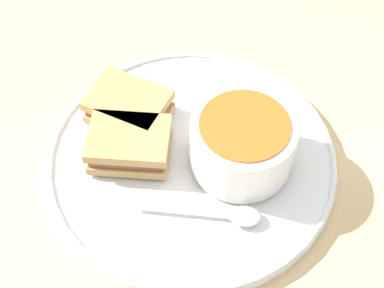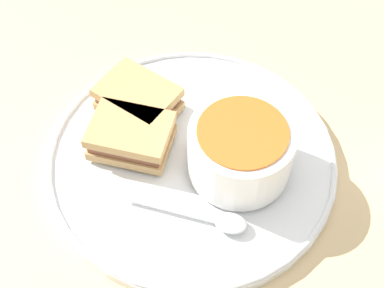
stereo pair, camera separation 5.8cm
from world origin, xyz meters
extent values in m
plane|color=#D1B27F|center=(0.00, 0.00, 0.00)|extent=(2.40, 2.40, 0.00)
cylinder|color=white|center=(0.00, 0.00, 0.01)|extent=(0.32, 0.32, 0.01)
torus|color=white|center=(0.00, 0.00, 0.01)|extent=(0.32, 0.32, 0.01)
cylinder|color=white|center=(-0.05, 0.00, 0.02)|extent=(0.06, 0.06, 0.01)
cylinder|color=white|center=(-0.05, 0.00, 0.05)|extent=(0.11, 0.11, 0.06)
cylinder|color=orange|center=(-0.05, 0.00, 0.08)|extent=(0.09, 0.09, 0.01)
cube|color=silver|center=(-0.01, 0.07, 0.02)|extent=(0.10, 0.01, 0.00)
ellipsoid|color=silver|center=(-0.07, 0.07, 0.02)|extent=(0.04, 0.03, 0.01)
cube|color=tan|center=(0.08, -0.04, 0.02)|extent=(0.10, 0.09, 0.01)
cube|color=brown|center=(0.08, -0.04, 0.04)|extent=(0.09, 0.08, 0.01)
cube|color=tan|center=(0.08, -0.04, 0.05)|extent=(0.10, 0.09, 0.01)
cube|color=tan|center=(0.07, 0.01, 0.02)|extent=(0.09, 0.07, 0.01)
cube|color=brown|center=(0.07, 0.01, 0.04)|extent=(0.09, 0.07, 0.01)
cube|color=tan|center=(0.07, 0.01, 0.05)|extent=(0.09, 0.07, 0.01)
camera|label=1|loc=(-0.06, 0.34, 0.51)|focal=50.00mm
camera|label=2|loc=(-0.12, 0.32, 0.51)|focal=50.00mm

